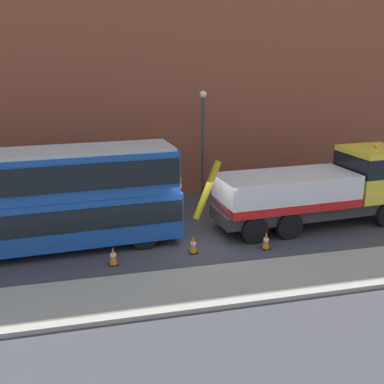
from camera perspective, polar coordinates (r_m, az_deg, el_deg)
The scene contains 9 objects.
ground_plane at distance 19.62m, azimuth 0.92°, elevation -5.92°, with size 120.00×120.00×0.00m, color #38383D.
near_kerb at distance 15.94m, azimuth 4.83°, elevation -11.28°, with size 60.00×2.80×0.15m, color gray.
building_facade at distance 25.16m, azimuth -3.37°, elevation 17.85°, with size 60.00×1.50×16.00m.
recovery_tow_truck at distance 21.58m, azimuth 15.78°, elevation 0.51°, with size 10.21×3.19×3.67m.
double_decker_bus at distance 18.79m, azimuth -18.48°, elevation -0.60°, with size 11.15×3.23×4.06m.
traffic_cone_near_bus at distance 17.49m, azimuth -9.78°, elevation -7.87°, with size 0.36×0.36×0.72m.
traffic_cone_midway at distance 18.22m, azimuth 0.15°, elevation -6.57°, with size 0.36×0.36×0.72m.
traffic_cone_near_truck at distance 18.83m, azimuth 9.20°, elevation -6.02°, with size 0.36×0.36×0.72m.
street_lamp at distance 23.69m, azimuth 1.36°, elevation 6.79°, with size 0.36×0.36×5.83m.
Camera 1 is at (-4.63, -17.52, 7.52)m, focal length 42.89 mm.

